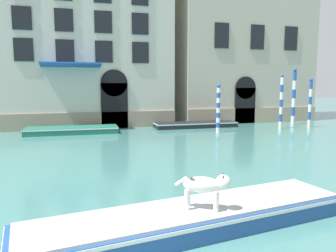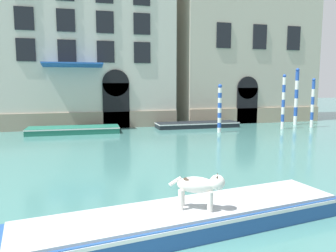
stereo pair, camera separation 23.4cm
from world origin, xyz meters
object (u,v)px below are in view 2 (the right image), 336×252
object	(u,v)px
boat_moored_near_palazzo	(74,130)
mooring_pole_1	(313,103)
mooring_pole_0	(220,108)
boat_moored_far	(197,125)
dog_on_deck	(200,186)
mooring_pole_3	(283,102)
boat_foreground	(187,217)
mooring_pole_2	(296,96)

from	to	relation	value
boat_moored_near_palazzo	mooring_pole_1	world-z (taller)	mooring_pole_1
mooring_pole_0	mooring_pole_1	distance (m)	7.81
boat_moored_far	mooring_pole_0	distance (m)	3.21
dog_on_deck	mooring_pole_3	distance (m)	18.44
dog_on_deck	boat_moored_far	distance (m)	17.64
boat_foreground	mooring_pole_0	bearing A→B (deg)	55.36
boat_foreground	boat_moored_near_palazzo	xyz separation A→B (m)	(-2.72, 15.80, -0.05)
mooring_pole_3	mooring_pole_1	bearing A→B (deg)	2.71
boat_moored_near_palazzo	mooring_pole_0	world-z (taller)	mooring_pole_0
boat_moored_near_palazzo	mooring_pole_0	size ratio (longest dim) A/B	1.85
boat_foreground	mooring_pole_2	size ratio (longest dim) A/B	1.77
boat_moored_near_palazzo	mooring_pole_1	size ratio (longest dim) A/B	1.63
mooring_pole_2	mooring_pole_3	bearing A→B (deg)	-142.81
boat_foreground	mooring_pole_3	size ratio (longest dim) A/B	2.01
mooring_pole_1	mooring_pole_3	xyz separation A→B (m)	(-2.61, -0.12, 0.13)
mooring_pole_3	dog_on_deck	bearing A→B (deg)	-129.76
dog_on_deck	boat_moored_far	bearing A→B (deg)	95.75
boat_moored_far	mooring_pole_1	distance (m)	8.81
mooring_pole_1	mooring_pole_0	bearing A→B (deg)	-176.04
boat_moored_near_palazzo	mooring_pole_3	size ratio (longest dim) A/B	1.52
boat_foreground	boat_moored_far	size ratio (longest dim) A/B	1.27
mooring_pole_2	dog_on_deck	bearing A→B (deg)	-131.61
boat_moored_far	mooring_pole_3	distance (m)	6.47
mooring_pole_1	boat_moored_near_palazzo	bearing A→B (deg)	174.40
mooring_pole_1	mooring_pole_3	world-z (taller)	mooring_pole_3
boat_foreground	mooring_pole_0	xyz separation A→B (m)	(6.82, 13.56, 1.38)
mooring_pole_0	mooring_pole_3	size ratio (longest dim) A/B	0.82
dog_on_deck	mooring_pole_3	world-z (taller)	mooring_pole_3
boat_foreground	boat_moored_far	world-z (taller)	boat_foreground
mooring_pole_2	boat_foreground	bearing A→B (deg)	-132.38
boat_foreground	mooring_pole_2	bearing A→B (deg)	39.68
dog_on_deck	mooring_pole_2	world-z (taller)	mooring_pole_2
boat_moored_near_palazzo	boat_moored_far	bearing A→B (deg)	5.61
dog_on_deck	mooring_pole_2	size ratio (longest dim) A/B	0.26
mooring_pole_0	mooring_pole_2	xyz separation A→B (m)	(7.63, 2.27, 0.62)
boat_foreground	mooring_pole_0	size ratio (longest dim) A/B	2.44
mooring_pole_2	boat_moored_near_palazzo	bearing A→B (deg)	-179.90
boat_moored_near_palazzo	mooring_pole_0	bearing A→B (deg)	-11.28
boat_moored_far	mooring_pole_1	size ratio (longest dim) A/B	1.70
mooring_pole_2	mooring_pole_3	xyz separation A→B (m)	(-2.45, -1.86, -0.28)
boat_moored_far	mooring_pole_0	xyz separation A→B (m)	(0.56, -2.82, 1.44)
dog_on_deck	mooring_pole_1	distance (m)	20.28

